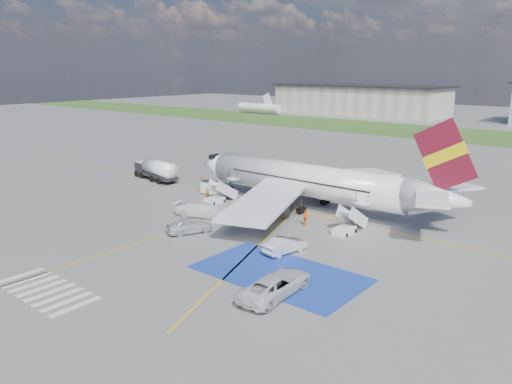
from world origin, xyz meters
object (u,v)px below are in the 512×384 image
(car_silver_b, at_px, (285,245))
(van_white_b, at_px, (205,208))
(airliner, at_px, (314,182))
(fuel_tanker, at_px, (156,172))
(gpu_cart, at_px, (210,188))
(van_white_a, at_px, (276,282))
(car_silver_a, at_px, (189,226))

(car_silver_b, height_order, van_white_b, van_white_b)
(airliner, bearing_deg, fuel_tanker, -176.04)
(gpu_cart, height_order, van_white_a, van_white_a)
(airliner, distance_m, gpu_cart, 15.15)
(van_white_b, bearing_deg, car_silver_b, -122.19)
(van_white_b, bearing_deg, car_silver_a, -170.17)
(fuel_tanker, relative_size, van_white_b, 1.72)
(gpu_cart, bearing_deg, fuel_tanker, 170.03)
(fuel_tanker, xyz_separation_m, car_silver_b, (33.00, -12.01, -0.58))
(gpu_cart, height_order, car_silver_a, gpu_cart)
(fuel_tanker, height_order, car_silver_a, fuel_tanker)
(fuel_tanker, xyz_separation_m, van_white_b, (19.38, -8.75, -0.24))
(airliner, relative_size, fuel_tanker, 3.93)
(car_silver_b, height_order, van_white_a, van_white_a)
(van_white_a, relative_size, van_white_b, 1.03)
(van_white_a, bearing_deg, car_silver_a, -23.93)
(airliner, distance_m, car_silver_a, 16.59)
(airliner, height_order, fuel_tanker, airliner)
(gpu_cart, distance_m, van_white_b, 10.48)
(van_white_b, bearing_deg, fuel_tanker, 46.99)
(car_silver_a, xyz_separation_m, van_white_a, (15.58, -5.72, 0.26))
(car_silver_b, distance_m, van_white_b, 14.01)
(car_silver_b, relative_size, van_white_b, 0.81)
(fuel_tanker, xyz_separation_m, gpu_cart, (12.37, -0.96, -0.48))
(van_white_b, bearing_deg, van_white_a, -139.11)
(car_silver_b, xyz_separation_m, van_white_a, (4.69, -7.48, 0.32))
(gpu_cart, xyz_separation_m, van_white_a, (25.32, -18.52, 0.23))
(car_silver_b, xyz_separation_m, van_white_b, (-13.62, 3.26, 0.34))
(fuel_tanker, bearing_deg, car_silver_b, -10.50)
(fuel_tanker, relative_size, gpu_cart, 4.02)
(gpu_cart, relative_size, van_white_a, 0.42)
(fuel_tanker, distance_m, van_white_b, 21.26)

